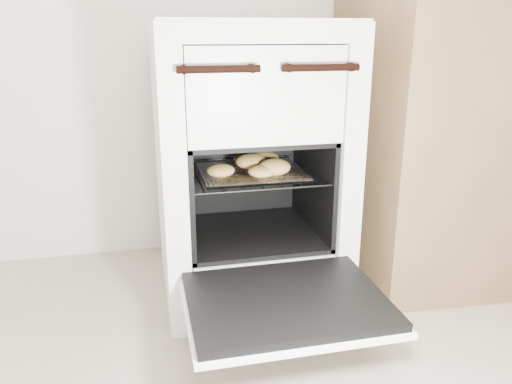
% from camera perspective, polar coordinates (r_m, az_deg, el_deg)
% --- Properties ---
extents(stove, '(0.54, 0.61, 0.83)m').
position_cam_1_polar(stove, '(1.57, -1.09, 3.00)').
color(stove, white).
rests_on(stove, ground).
extents(oven_door, '(0.49, 0.38, 0.03)m').
position_cam_1_polar(oven_door, '(1.24, 3.46, -12.49)').
color(oven_door, black).
rests_on(oven_door, stove).
extents(oven_rack, '(0.40, 0.38, 0.01)m').
position_cam_1_polar(oven_rack, '(1.52, -0.62, 2.25)').
color(oven_rack, black).
rests_on(oven_rack, stove).
extents(foil_sheet, '(0.31, 0.27, 0.01)m').
position_cam_1_polar(foil_sheet, '(1.50, -0.47, 2.27)').
color(foil_sheet, white).
rests_on(foil_sheet, oven_rack).
extents(baked_rolls, '(0.27, 0.27, 0.05)m').
position_cam_1_polar(baked_rolls, '(1.51, -0.06, 3.33)').
color(baked_rolls, '#E3AD5A').
rests_on(baked_rolls, foil_sheet).
extents(counter, '(1.04, 0.73, 1.00)m').
position_cam_1_polar(counter, '(1.95, 25.67, 6.91)').
color(counter, brown).
rests_on(counter, ground).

